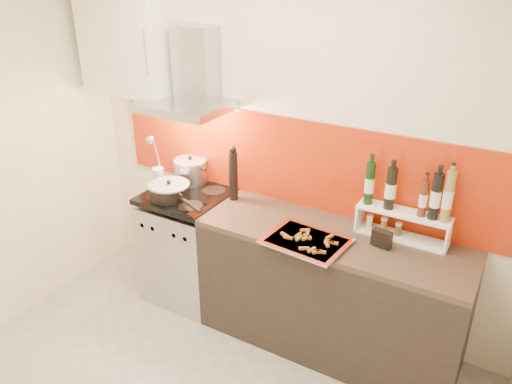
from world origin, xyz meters
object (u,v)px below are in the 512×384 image
Objects in this scene: range_stove at (190,247)px; pepper_mill at (233,174)px; stock_pot at (191,171)px; counter at (330,291)px; saute_pan at (170,191)px; baking_tray at (307,241)px.

range_stove is 0.76m from pepper_mill.
pepper_mill reaches higher than stock_pot.
pepper_mill reaches higher than counter.
saute_pan is (-1.26, -0.11, 0.51)m from counter.
saute_pan reaches higher than range_stove.
baking_tray reaches higher than range_stove.
range_stove is at bearing 60.13° from saute_pan.
saute_pan is 1.16m from baking_tray.
saute_pan reaches higher than baking_tray.
pepper_mill is 0.79× the size of baking_tray.
saute_pan is at bearing 176.30° from baking_tray.
saute_pan is 1.07× the size of baking_tray.
range_stove is at bearing 170.44° from baking_tray.
saute_pan is at bearing -83.49° from stock_pot.
range_stove is 3.51× the size of stock_pot.
counter is 4.31× the size of pepper_mill.
counter is at bearing 60.13° from baking_tray.
saute_pan is (-0.06, -0.11, 0.52)m from range_stove.
counter is at bearing 5.16° from saute_pan.
stock_pot reaches higher than range_stove.
baking_tray reaches higher than counter.
baking_tray is (1.19, -0.38, -0.09)m from stock_pot.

